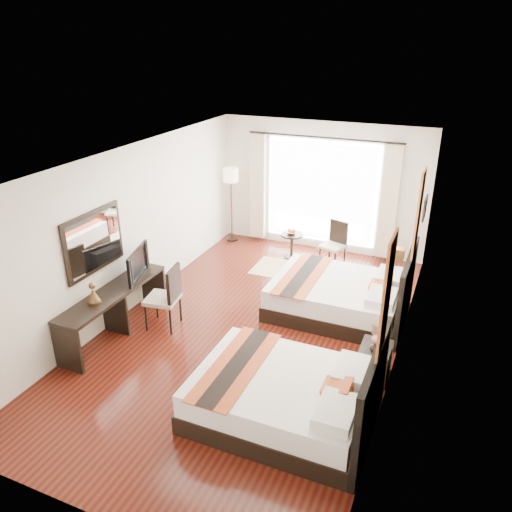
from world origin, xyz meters
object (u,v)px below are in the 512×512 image
at_px(vase, 375,346).
at_px(side_table, 292,246).
at_px(table_lamp, 380,330).
at_px(fruit_bowl, 291,233).
at_px(bed_near, 288,396).
at_px(television, 133,263).
at_px(window_chair, 333,253).
at_px(console_desk, 115,312).
at_px(nightstand, 374,362).
at_px(bed_far, 342,296).
at_px(floor_lamp, 231,180).
at_px(desk_chair, 164,308).

relative_size(vase, side_table, 0.26).
height_order(table_lamp, fruit_bowl, table_lamp).
xyz_separation_m(bed_near, television, (-3.17, 1.30, 0.68)).
relative_size(vase, window_chair, 0.15).
bearing_deg(window_chair, console_desk, -15.33).
height_order(fruit_bowl, window_chair, window_chair).
height_order(table_lamp, console_desk, table_lamp).
bearing_deg(side_table, television, -115.23).
bearing_deg(nightstand, window_chair, 114.11).
xyz_separation_m(bed_far, television, (-3.15, -1.49, 0.68)).
bearing_deg(television, fruit_bowl, -40.60).
bearing_deg(window_chair, floor_lamp, -82.13).
xyz_separation_m(console_desk, side_table, (1.60, 3.90, -0.11)).
distance_m(bed_far, vase, 1.88).
bearing_deg(bed_near, floor_lamp, 122.37).
relative_size(table_lamp, floor_lamp, 0.20).
bearing_deg(side_table, nightstand, -54.59).
xyz_separation_m(bed_far, side_table, (-1.57, 1.86, -0.06)).
height_order(television, side_table, television).
relative_size(bed_near, bed_far, 0.98).
bearing_deg(floor_lamp, vase, -44.24).
bearing_deg(television, bed_near, -127.84).
height_order(desk_chair, floor_lamp, floor_lamp).
relative_size(console_desk, floor_lamp, 1.29).
bearing_deg(nightstand, vase, -90.69).
relative_size(bed_near, desk_chair, 2.05).
distance_m(floor_lamp, side_table, 2.03).
xyz_separation_m(console_desk, fruit_bowl, (1.58, 3.89, 0.18)).
relative_size(bed_far, window_chair, 2.40).
bearing_deg(nightstand, floor_lamp, 136.65).
bearing_deg(fruit_bowl, desk_chair, -105.98).
xyz_separation_m(vase, fruit_bowl, (-2.44, 3.52, -0.01)).
bearing_deg(television, desk_chair, -112.46).
distance_m(side_table, fruit_bowl, 0.29).
bearing_deg(side_table, desk_chair, -106.17).
xyz_separation_m(television, window_chair, (2.50, 3.31, -0.72)).
distance_m(table_lamp, floor_lamp, 5.56).
bearing_deg(table_lamp, desk_chair, -178.84).
relative_size(nightstand, floor_lamp, 0.30).
height_order(side_table, fruit_bowl, fruit_bowl).
relative_size(table_lamp, fruit_bowl, 1.78).
xyz_separation_m(bed_far, desk_chair, (-2.57, -1.56, 0.00)).
bearing_deg(table_lamp, fruit_bowl, 126.32).
bearing_deg(desk_chair, fruit_bowl, -115.29).
bearing_deg(television, bed_far, -80.26).
height_order(floor_lamp, fruit_bowl, floor_lamp).
bearing_deg(desk_chair, window_chair, -128.79).
relative_size(bed_near, table_lamp, 6.49).
bearing_deg(television, window_chair, -52.56).
xyz_separation_m(bed_near, nightstand, (0.83, 1.24, -0.08)).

